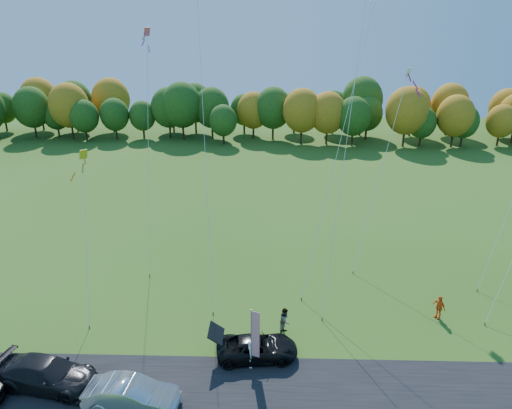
{
  "coord_description": "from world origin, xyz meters",
  "views": [
    {
      "loc": [
        0.83,
        -22.89,
        18.01
      ],
      "look_at": [
        0.0,
        6.0,
        7.0
      ],
      "focal_mm": 32.0,
      "sensor_mm": 36.0,
      "label": 1
    }
  ],
  "objects_px": {
    "black_suv": "(257,348)",
    "person_east": "(439,307)",
    "silver_sedan": "(132,395)",
    "feather_flag": "(255,334)"
  },
  "relations": [
    {
      "from": "silver_sedan",
      "to": "feather_flag",
      "type": "bearing_deg",
      "value": -58.24
    },
    {
      "from": "silver_sedan",
      "to": "person_east",
      "type": "bearing_deg",
      "value": -59.96
    },
    {
      "from": "black_suv",
      "to": "silver_sedan",
      "type": "relative_size",
      "value": 0.99
    },
    {
      "from": "silver_sedan",
      "to": "person_east",
      "type": "distance_m",
      "value": 20.07
    },
    {
      "from": "black_suv",
      "to": "feather_flag",
      "type": "relative_size",
      "value": 1.21
    },
    {
      "from": "silver_sedan",
      "to": "person_east",
      "type": "xyz_separation_m",
      "value": [
        18.26,
        8.33,
        0.04
      ]
    },
    {
      "from": "black_suv",
      "to": "feather_flag",
      "type": "distance_m",
      "value": 2.01
    },
    {
      "from": "person_east",
      "to": "silver_sedan",
      "type": "bearing_deg",
      "value": -96.06
    },
    {
      "from": "person_east",
      "to": "feather_flag",
      "type": "relative_size",
      "value": 0.42
    },
    {
      "from": "black_suv",
      "to": "person_east",
      "type": "xyz_separation_m",
      "value": [
        12.01,
        4.29,
        0.17
      ]
    }
  ]
}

